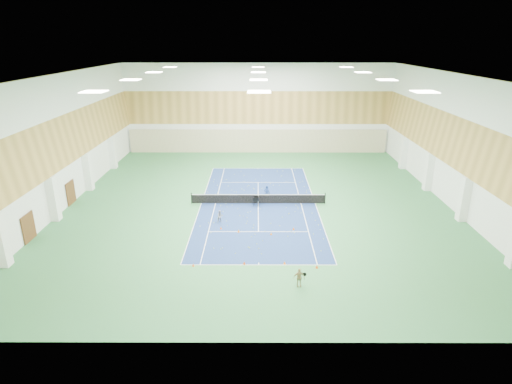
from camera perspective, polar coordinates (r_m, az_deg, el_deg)
ground at (r=41.12m, az=0.30°, el=-1.55°), size 40.00×40.00×0.00m
room_shell at (r=39.35m, az=0.32°, el=6.62°), size 36.00×40.00×12.00m
wood_cladding at (r=38.94m, az=0.32°, el=9.49°), size 36.00×40.00×8.00m
ceiling_light_grid at (r=38.44m, az=0.34°, el=15.25°), size 21.40×25.40×0.06m
court_surface at (r=41.12m, az=0.30°, el=-1.54°), size 10.97×23.77×0.01m
tennis_balls_scatter at (r=41.11m, az=0.30°, el=-1.49°), size 10.57×22.77×0.07m
tennis_net at (r=40.93m, az=0.30°, el=-0.83°), size 12.80×0.10×1.10m
back_curtain at (r=59.58m, az=0.26°, el=6.80°), size 35.40×0.16×3.20m
door_left_a at (r=37.78m, az=-28.06°, el=-4.19°), size 0.08×1.80×2.20m
door_left_b at (r=44.45m, az=-23.47°, el=-0.08°), size 0.08×1.80×2.20m
coach at (r=41.40m, az=1.45°, el=-0.18°), size 0.70×0.58×1.66m
child_court at (r=36.92m, az=-4.81°, el=-3.27°), size 0.62×0.55×1.08m
child_apron at (r=27.83m, az=5.76°, el=-11.27°), size 0.79×0.43×1.27m
ball_cart at (r=40.40m, az=0.03°, el=-1.26°), size 0.58×0.58×0.90m
cone_svc_a at (r=35.80m, az=-4.69°, el=-4.79°), size 0.19×0.19×0.21m
cone_svc_b at (r=35.13m, az=-2.33°, el=-5.20°), size 0.22×0.22×0.24m
cone_svc_c at (r=34.70m, az=2.03°, el=-5.56°), size 0.19×0.19×0.21m
cone_svc_d at (r=35.66m, az=5.03°, el=-4.88°), size 0.21×0.21×0.23m
cone_base_a at (r=30.48m, az=-8.37°, el=-9.58°), size 0.19×0.19×0.21m
cone_base_b at (r=30.38m, az=-1.58°, el=-9.43°), size 0.22×0.22×0.24m
cone_base_c at (r=30.47m, az=3.84°, el=-9.39°), size 0.21×0.21×0.23m
cone_base_d at (r=30.23m, az=8.11°, el=-9.80°), size 0.21×0.21×0.23m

